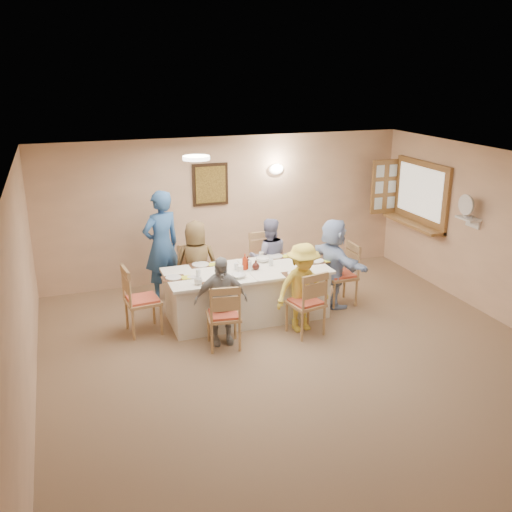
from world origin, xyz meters
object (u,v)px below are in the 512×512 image
object	(u,v)px
caregiver	(162,246)
chair_front_left	(224,314)
chair_back_right	(266,264)
chair_left_end	(143,299)
diner_front_left	(221,301)
serving_hatch	(421,194)
diner_right_end	(333,263)
chair_back_left	(195,275)
diner_front_right	(303,288)
chair_front_right	(306,302)
dining_table	(247,293)
diner_back_left	(197,264)
chair_right_end	(340,274)
diner_back_right	(269,258)
desk_fan	(468,209)
condiment_ketchup	(245,262)

from	to	relation	value
caregiver	chair_front_left	bearing A→B (deg)	80.84
chair_back_right	chair_left_end	distance (m)	2.29
diner_front_left	serving_hatch	bearing A→B (deg)	25.55
diner_front_left	diner_right_end	bearing A→B (deg)	24.91
chair_front_left	chair_back_left	bearing A→B (deg)	-81.96
chair_back_right	diner_front_right	world-z (taller)	diner_front_right
chair_front_right	serving_hatch	bearing A→B (deg)	-163.33
dining_table	diner_back_left	world-z (taller)	diner_back_left
chair_right_end	diner_front_right	bearing A→B (deg)	-55.24
chair_left_end	diner_back_right	size ratio (longest dim) A/B	0.76
chair_right_end	caregiver	xyz separation A→B (m)	(-2.60, 1.15, 0.40)
diner_back_left	diner_front_right	size ratio (longest dim) A/B	1.07
serving_hatch	diner_front_left	world-z (taller)	serving_hatch
chair_back_right	caregiver	bearing A→B (deg)	167.46
serving_hatch	chair_left_end	distance (m)	5.16
desk_fan	chair_front_right	size ratio (longest dim) A/B	0.31
diner_back_left	caregiver	xyz separation A→B (m)	(-0.45, 0.47, 0.21)
desk_fan	diner_back_right	size ratio (longest dim) A/B	0.23
serving_hatch	caregiver	world-z (taller)	serving_hatch
chair_back_left	chair_back_right	distance (m)	1.20
serving_hatch	diner_front_right	world-z (taller)	serving_hatch
chair_left_end	diner_front_right	distance (m)	2.26
chair_back_left	chair_back_right	size ratio (longest dim) A/B	0.93
chair_front_left	diner_front_left	world-z (taller)	diner_front_left
dining_table	chair_back_right	bearing A→B (deg)	53.13
diner_front_left	condiment_ketchup	distance (m)	0.93
dining_table	chair_front_right	distance (m)	1.01
dining_table	diner_back_right	bearing A→B (deg)	48.58
diner_front_right	caregiver	bearing A→B (deg)	124.01
chair_left_end	diner_front_left	bearing A→B (deg)	-131.42
chair_back_left	diner_back_right	distance (m)	1.22
diner_back_left	chair_back_left	bearing A→B (deg)	-81.14
serving_hatch	chair_left_end	bearing A→B (deg)	-171.63
serving_hatch	diner_back_right	bearing A→B (deg)	-178.86
dining_table	caregiver	bearing A→B (deg)	132.40
chair_back_left	condiment_ketchup	distance (m)	1.06
diner_front_right	condiment_ketchup	size ratio (longest dim) A/B	5.31
chair_back_right	condiment_ketchup	xyz separation A→B (m)	(-0.63, -0.79, 0.37)
dining_table	diner_back_right	xyz separation A→B (m)	(0.60, 0.68, 0.28)
chair_front_left	chair_back_right	bearing A→B (deg)	-118.83
chair_front_right	diner_back_left	xyz separation A→B (m)	(-1.20, 1.48, 0.21)
chair_right_end	diner_front_left	bearing A→B (deg)	-73.29
chair_back_right	diner_back_right	distance (m)	0.19
desk_fan	condiment_ketchup	distance (m)	3.50
chair_front_right	diner_front_left	bearing A→B (deg)	-17.30
desk_fan	caregiver	world-z (taller)	caregiver
chair_back_left	caregiver	xyz separation A→B (m)	(-0.45, 0.35, 0.43)
caregiver	diner_front_left	bearing A→B (deg)	81.66
chair_back_right	chair_front_right	world-z (taller)	chair_back_right
chair_back_left	diner_back_left	distance (m)	0.25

